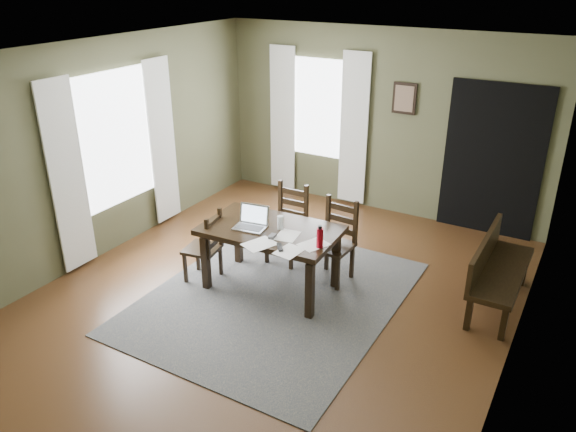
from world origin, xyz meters
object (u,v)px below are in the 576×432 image
Objects in this scene: chair_end at (206,247)px; water_bottle at (320,237)px; chair_back_left at (288,224)px; laptop at (252,222)px; dining_table at (271,235)px; chair_back_right at (335,242)px; bench at (495,266)px.

chair_end is 3.51× the size of water_bottle.
laptop is at bearing -91.98° from chair_back_left.
chair_back_right is (0.54, 0.56, -0.19)m from dining_table.
dining_table is 0.74m from water_bottle.
dining_table is 0.80m from chair_back_right.
bench is at bearing 3.89° from chair_back_left.
chair_back_left reaches higher than dining_table.
chair_back_left is at bearing 94.84° from bench.
laptop is (-0.74, -0.63, 0.35)m from chair_back_right.
bench is at bearing 33.53° from water_bottle.
chair_back_left is 1.00× the size of chair_back_right.
chair_back_right is 0.69× the size of bench.
dining_table is at bearing 96.80° from chair_end.
bench is (2.30, 0.92, -0.20)m from dining_table.
water_bottle reaches higher than chair_back_left.
laptop is at bearing 111.68° from bench.
water_bottle reaches higher than bench.
water_bottle is at bearing -13.12° from laptop.
chair_back_left reaches higher than bench.
dining_table is 1.10× the size of bench.
bench is 2.71m from laptop.
chair_back_left and chair_back_right have the same top height.
dining_table is at bearing 168.07° from water_bottle.
dining_table is 6.29× the size of water_bottle.
dining_table is 1.79× the size of chair_end.
chair_back_left is 0.74m from chair_back_right.
water_bottle is (0.88, -0.85, 0.40)m from chair_back_left.
chair_end is at bearing -173.13° from laptop.
chair_end is at bearing -176.73° from water_bottle.
laptop reaches higher than bench.
bench is 3.69× the size of laptop.
chair_back_right is at bearing 32.01° from laptop.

